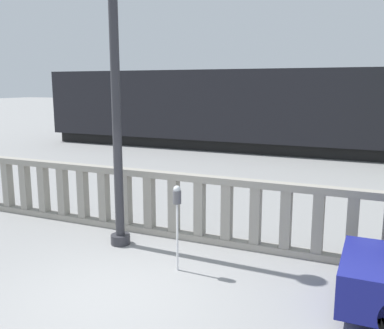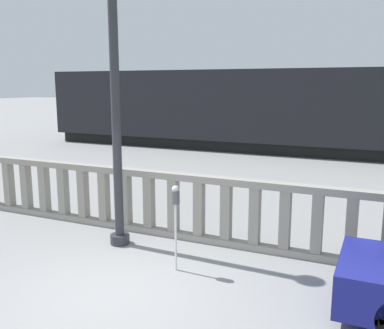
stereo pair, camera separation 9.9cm
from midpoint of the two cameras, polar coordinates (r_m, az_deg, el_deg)
ground_plane at (r=7.13m, az=-10.12°, el=-16.71°), size 160.00×160.00×0.00m
balustrade at (r=9.07m, az=-0.48°, el=-5.66°), size 12.46×0.24×1.42m
lamppost at (r=8.55m, az=-9.91°, el=10.61°), size 0.43×0.43×5.80m
parking_meter at (r=7.43m, az=-1.83°, el=-5.34°), size 0.15×0.15×1.55m
train_near at (r=21.54m, az=9.06°, el=7.35°), size 22.48×3.14×4.56m
train_far at (r=29.62m, az=16.53°, el=7.41°), size 29.83×3.18×4.07m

